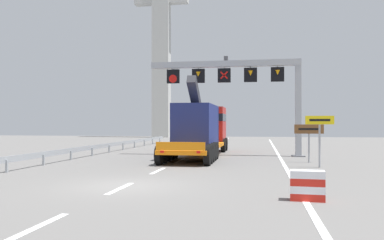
{
  "coord_description": "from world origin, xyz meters",
  "views": [
    {
      "loc": [
        4.88,
        -14.25,
        2.31
      ],
      "look_at": [
        0.34,
        12.54,
        2.54
      ],
      "focal_mm": 37.62,
      "sensor_mm": 36.0,
      "label": 1
    }
  ],
  "objects_px": {
    "exit_sign_yellow": "(320,129)",
    "crash_barrier_striped": "(307,186)",
    "overhead_lane_gantry": "(243,79)",
    "bridge_pylon_distant": "(161,24)",
    "tourist_info_sign_brown": "(309,133)",
    "heavy_haul_truck_orange": "(202,128)"
  },
  "relations": [
    {
      "from": "overhead_lane_gantry",
      "to": "tourist_info_sign_brown",
      "type": "xyz_separation_m",
      "value": [
        4.03,
        -4.4,
        -3.78
      ]
    },
    {
      "from": "overhead_lane_gantry",
      "to": "crash_barrier_striped",
      "type": "bearing_deg",
      "value": -81.09
    },
    {
      "from": "exit_sign_yellow",
      "to": "tourist_info_sign_brown",
      "type": "distance_m",
      "value": 2.73
    },
    {
      "from": "overhead_lane_gantry",
      "to": "crash_barrier_striped",
      "type": "height_order",
      "value": "overhead_lane_gantry"
    },
    {
      "from": "overhead_lane_gantry",
      "to": "exit_sign_yellow",
      "type": "relative_size",
      "value": 4.06
    },
    {
      "from": "exit_sign_yellow",
      "to": "overhead_lane_gantry",
      "type": "bearing_deg",
      "value": 120.88
    },
    {
      "from": "overhead_lane_gantry",
      "to": "crash_barrier_striped",
      "type": "relative_size",
      "value": 10.65
    },
    {
      "from": "tourist_info_sign_brown",
      "to": "crash_barrier_striped",
      "type": "xyz_separation_m",
      "value": [
        -1.45,
        -12.03,
        -1.28
      ]
    },
    {
      "from": "tourist_info_sign_brown",
      "to": "crash_barrier_striped",
      "type": "distance_m",
      "value": 12.19
    },
    {
      "from": "bridge_pylon_distant",
      "to": "tourist_info_sign_brown",
      "type": "bearing_deg",
      "value": -64.8
    },
    {
      "from": "tourist_info_sign_brown",
      "to": "bridge_pylon_distant",
      "type": "height_order",
      "value": "bridge_pylon_distant"
    },
    {
      "from": "crash_barrier_striped",
      "to": "bridge_pylon_distant",
      "type": "height_order",
      "value": "bridge_pylon_distant"
    },
    {
      "from": "tourist_info_sign_brown",
      "to": "crash_barrier_striped",
      "type": "relative_size",
      "value": 2.17
    },
    {
      "from": "crash_barrier_striped",
      "to": "bridge_pylon_distant",
      "type": "distance_m",
      "value": 58.24
    },
    {
      "from": "exit_sign_yellow",
      "to": "bridge_pylon_distant",
      "type": "distance_m",
      "value": 50.08
    },
    {
      "from": "crash_barrier_striped",
      "to": "exit_sign_yellow",
      "type": "bearing_deg",
      "value": 79.83
    },
    {
      "from": "exit_sign_yellow",
      "to": "crash_barrier_striped",
      "type": "distance_m",
      "value": 9.61
    },
    {
      "from": "tourist_info_sign_brown",
      "to": "bridge_pylon_distant",
      "type": "relative_size",
      "value": 0.06
    },
    {
      "from": "overhead_lane_gantry",
      "to": "heavy_haul_truck_orange",
      "type": "height_order",
      "value": "overhead_lane_gantry"
    },
    {
      "from": "tourist_info_sign_brown",
      "to": "exit_sign_yellow",
      "type": "bearing_deg",
      "value": -85.26
    },
    {
      "from": "overhead_lane_gantry",
      "to": "bridge_pylon_distant",
      "type": "bearing_deg",
      "value": 112.6
    },
    {
      "from": "exit_sign_yellow",
      "to": "crash_barrier_striped",
      "type": "height_order",
      "value": "exit_sign_yellow"
    }
  ]
}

